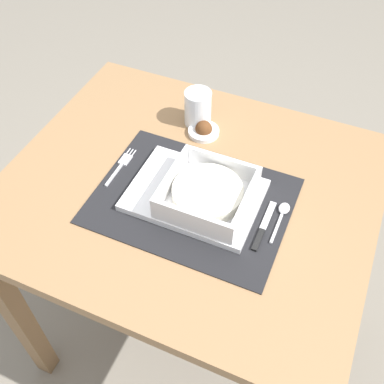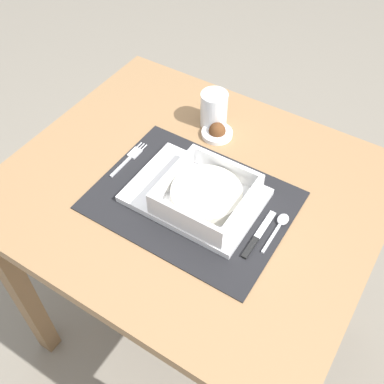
# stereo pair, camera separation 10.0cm
# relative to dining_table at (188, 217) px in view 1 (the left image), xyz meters

# --- Properties ---
(ground_plane) EXTENTS (6.00, 6.00, 0.00)m
(ground_plane) POSITION_rel_dining_table_xyz_m (0.00, 0.00, -0.62)
(ground_plane) COLOR gray
(dining_table) EXTENTS (0.84, 0.72, 0.74)m
(dining_table) POSITION_rel_dining_table_xyz_m (0.00, 0.00, 0.00)
(dining_table) COLOR #936D47
(dining_table) RESTS_ON ground
(placemat) EXTENTS (0.43, 0.32, 0.00)m
(placemat) POSITION_rel_dining_table_xyz_m (0.03, -0.04, 0.12)
(placemat) COLOR black
(placemat) RESTS_ON dining_table
(serving_plate) EXTENTS (0.29, 0.21, 0.02)m
(serving_plate) POSITION_rel_dining_table_xyz_m (0.03, -0.03, 0.13)
(serving_plate) COLOR white
(serving_plate) RESTS_ON placemat
(porridge_bowl) EXTENTS (0.18, 0.18, 0.06)m
(porridge_bowl) POSITION_rel_dining_table_xyz_m (0.06, -0.04, 0.16)
(porridge_bowl) COLOR white
(porridge_bowl) RESTS_ON serving_plate
(fork) EXTENTS (0.02, 0.13, 0.00)m
(fork) POSITION_rel_dining_table_xyz_m (-0.17, -0.00, 0.12)
(fork) COLOR silver
(fork) RESTS_ON placemat
(spoon) EXTENTS (0.02, 0.11, 0.01)m
(spoon) POSITION_rel_dining_table_xyz_m (0.22, 0.00, 0.13)
(spoon) COLOR silver
(spoon) RESTS_ON placemat
(butter_knife) EXTENTS (0.01, 0.14, 0.01)m
(butter_knife) POSITION_rel_dining_table_xyz_m (0.19, -0.05, 0.12)
(butter_knife) COLOR black
(butter_knife) RESTS_ON placemat
(drinking_glass) EXTENTS (0.07, 0.07, 0.09)m
(drinking_glass) POSITION_rel_dining_table_xyz_m (-0.07, 0.21, 0.16)
(drinking_glass) COLOR white
(drinking_glass) RESTS_ON dining_table
(condiment_saucer) EXTENTS (0.08, 0.08, 0.04)m
(condiment_saucer) POSITION_rel_dining_table_xyz_m (-0.04, 0.18, 0.13)
(condiment_saucer) COLOR white
(condiment_saucer) RESTS_ON dining_table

